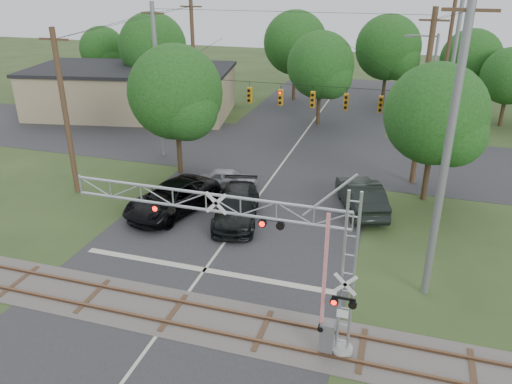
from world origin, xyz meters
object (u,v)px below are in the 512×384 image
(sedan_silver, at_px, (228,178))
(pickup_black, at_px, (172,198))
(traffic_signal_span, at_px, (293,93))
(commercial_building, at_px, (132,91))
(crossing_gantry, at_px, (260,244))
(car_dark, at_px, (237,207))
(streetlight, at_px, (428,89))

(sedan_silver, bearing_deg, pickup_black, 141.57)
(sedan_silver, bearing_deg, traffic_signal_span, -50.45)
(pickup_black, height_order, commercial_building, commercial_building)
(crossing_gantry, height_order, car_dark, crossing_gantry)
(sedan_silver, height_order, commercial_building, commercial_building)
(crossing_gantry, height_order, sedan_silver, crossing_gantry)
(car_dark, bearing_deg, sedan_silver, 102.91)
(car_dark, bearing_deg, crossing_gantry, -78.63)
(sedan_silver, distance_m, streetlight, 17.18)
(car_dark, relative_size, commercial_building, 0.28)
(streetlight, bearing_deg, car_dark, -123.51)
(traffic_signal_span, height_order, commercial_building, traffic_signal_span)
(crossing_gantry, height_order, commercial_building, crossing_gantry)
(pickup_black, relative_size, sedan_silver, 1.68)
(traffic_signal_span, bearing_deg, car_dark, -97.33)
(crossing_gantry, height_order, pickup_black, crossing_gantry)
(commercial_building, height_order, streetlight, streetlight)
(pickup_black, bearing_deg, crossing_gantry, -32.35)
(car_dark, height_order, commercial_building, commercial_building)
(traffic_signal_span, xyz_separation_m, streetlight, (9.08, 6.54, -0.48))
(pickup_black, relative_size, car_dark, 1.09)
(crossing_gantry, height_order, streetlight, streetlight)
(pickup_black, xyz_separation_m, commercial_building, (-13.86, 19.67, 1.44))
(pickup_black, relative_size, streetlight, 0.70)
(crossing_gantry, xyz_separation_m, traffic_signal_span, (-3.10, 18.36, 1.39))
(crossing_gantry, distance_m, streetlight, 25.62)
(crossing_gantry, relative_size, pickup_black, 1.73)
(commercial_building, bearing_deg, car_dark, -57.93)
(commercial_building, bearing_deg, crossing_gantry, -63.05)
(pickup_black, height_order, streetlight, streetlight)
(streetlight, bearing_deg, pickup_black, -132.65)
(crossing_gantry, relative_size, commercial_building, 0.52)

